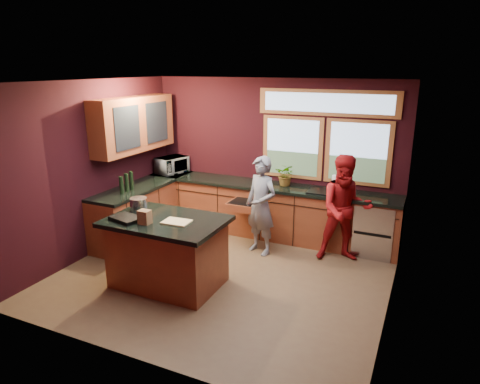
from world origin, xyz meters
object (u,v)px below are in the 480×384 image
Objects in this scene: island at (168,252)px; cutting_board at (177,222)px; stock_pot at (139,204)px; person_red at (345,209)px; person_grey at (261,206)px.

cutting_board is (0.20, -0.05, 0.48)m from island.
stock_pot reaches higher than island.
cutting_board is (-1.81, -1.82, 0.13)m from person_red.
person_grey is 1.65m from cutting_board.
person_red is (2.01, 1.77, 0.34)m from island.
island is at bearing 165.96° from cutting_board.
person_grey is 1.89m from stock_pot.
stock_pot is at bearing -113.32° from person_grey.
island is at bearing -96.01° from person_grey.
person_red is at bearing 45.12° from cutting_board.
stock_pot reaches higher than cutting_board.
cutting_board is at bearing -156.06° from person_red.
stock_pot is (-2.56, -1.62, 0.21)m from person_red.
stock_pot is at bearing 165.07° from cutting_board.
island is 0.94× the size of person_red.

